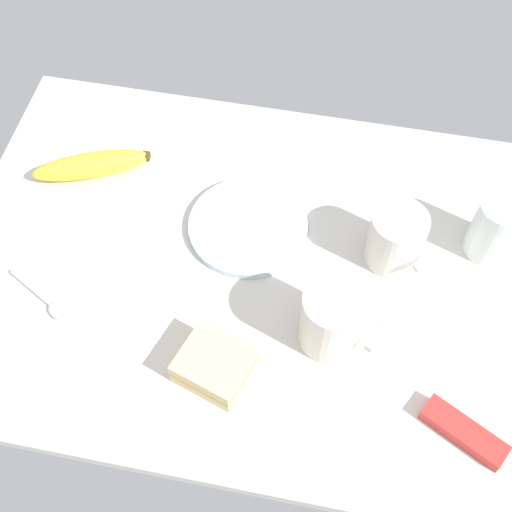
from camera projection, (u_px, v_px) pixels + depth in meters
The scene contains 9 objects.
tabletop at pixel (256, 270), 104.97cm from camera, with size 90.00×64.00×2.00cm, color beige.
plate_of_food at pixel (248, 226), 107.34cm from camera, with size 18.22×18.22×1.20cm.
coffee_mug_black at pixel (396, 238), 101.06cm from camera, with size 9.93×9.45×9.41cm.
coffee_mug_milky at pixel (333, 319), 93.49cm from camera, with size 11.21×8.75×10.44cm.
sandwich_main at pixel (215, 365), 93.29cm from camera, with size 11.12×10.54×4.40cm.
glass_of_milk at pixel (493, 230), 102.03cm from camera, with size 6.78×6.78×10.54cm.
banana at pixel (91, 165), 111.92cm from camera, with size 18.67×11.24×4.13cm.
spoon at pixel (48, 302), 100.50cm from camera, with size 11.28×7.13×0.80cm.
snack_bar at pixel (464, 432), 89.65cm from camera, with size 11.40×3.35×2.00cm, color red.
Camera 1 is at (10.60, -53.66, 90.62)cm, focal length 49.52 mm.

